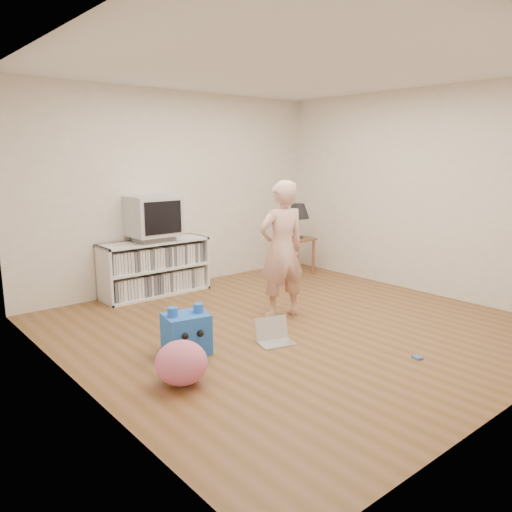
{
  "coord_description": "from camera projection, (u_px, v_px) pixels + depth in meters",
  "views": [
    {
      "loc": [
        -3.52,
        -3.61,
        1.77
      ],
      "look_at": [
        -0.17,
        0.4,
        0.71
      ],
      "focal_mm": 35.0,
      "sensor_mm": 36.0,
      "label": 1
    }
  ],
  "objects": [
    {
      "name": "ground",
      "position": [
        292.0,
        325.0,
        5.27
      ],
      "size": [
        4.5,
        4.5,
        0.0
      ],
      "primitive_type": "plane",
      "color": "brown",
      "rests_on": "ground"
    },
    {
      "name": "walls",
      "position": [
        294.0,
        203.0,
        5.02
      ],
      "size": [
        4.52,
        4.52,
        2.6
      ],
      "color": "beige",
      "rests_on": "ground"
    },
    {
      "name": "ceiling",
      "position": [
        296.0,
        66.0,
        4.76
      ],
      "size": [
        4.5,
        4.5,
        0.01
      ],
      "primitive_type": "cube",
      "color": "white",
      "rests_on": "walls"
    },
    {
      "name": "media_unit",
      "position": [
        154.0,
        267.0,
        6.42
      ],
      "size": [
        1.4,
        0.45,
        0.7
      ],
      "color": "white",
      "rests_on": "ground"
    },
    {
      "name": "dvd_deck",
      "position": [
        154.0,
        238.0,
        6.33
      ],
      "size": [
        0.45,
        0.35,
        0.07
      ],
      "primitive_type": "cube",
      "color": "gray",
      "rests_on": "media_unit"
    },
    {
      "name": "crt_tv",
      "position": [
        153.0,
        216.0,
        6.27
      ],
      "size": [
        0.6,
        0.53,
        0.5
      ],
      "color": "#B4B4B9",
      "rests_on": "dvd_deck"
    },
    {
      "name": "side_table",
      "position": [
        297.0,
        247.0,
        7.5
      ],
      "size": [
        0.42,
        0.42,
        0.55
      ],
      "color": "brown",
      "rests_on": "ground"
    },
    {
      "name": "table_lamp",
      "position": [
        298.0,
        212.0,
        7.39
      ],
      "size": [
        0.34,
        0.34,
        0.52
      ],
      "color": "#333333",
      "rests_on": "side_table"
    },
    {
      "name": "person",
      "position": [
        282.0,
        250.0,
        5.43
      ],
      "size": [
        0.61,
        0.47,
        1.51
      ],
      "primitive_type": "imported",
      "rotation": [
        0.0,
        0.0,
        2.93
      ],
      "color": "beige",
      "rests_on": "ground"
    },
    {
      "name": "laptop",
      "position": [
        274.0,
        336.0,
        4.8
      ],
      "size": [
        0.4,
        0.35,
        0.23
      ],
      "rotation": [
        0.0,
        0.0,
        -0.29
      ],
      "color": "silver",
      "rests_on": "ground"
    },
    {
      "name": "playing_cards",
      "position": [
        417.0,
        357.0,
        4.42
      ],
      "size": [
        0.09,
        0.11,
        0.02
      ],
      "primitive_type": "cube",
      "rotation": [
        0.0,
        0.0,
        -0.34
      ],
      "color": "#4063AC",
      "rests_on": "ground"
    },
    {
      "name": "plush_blue",
      "position": [
        186.0,
        333.0,
        4.5
      ],
      "size": [
        0.44,
        0.39,
        0.45
      ],
      "rotation": [
        0.0,
        0.0,
        -0.19
      ],
      "color": "blue",
      "rests_on": "ground"
    },
    {
      "name": "plush_pink",
      "position": [
        181.0,
        363.0,
        3.9
      ],
      "size": [
        0.44,
        0.44,
        0.35
      ],
      "primitive_type": "ellipsoid",
      "rotation": [
        0.0,
        0.0,
        -0.08
      ],
      "color": "#DC668B",
      "rests_on": "ground"
    }
  ]
}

